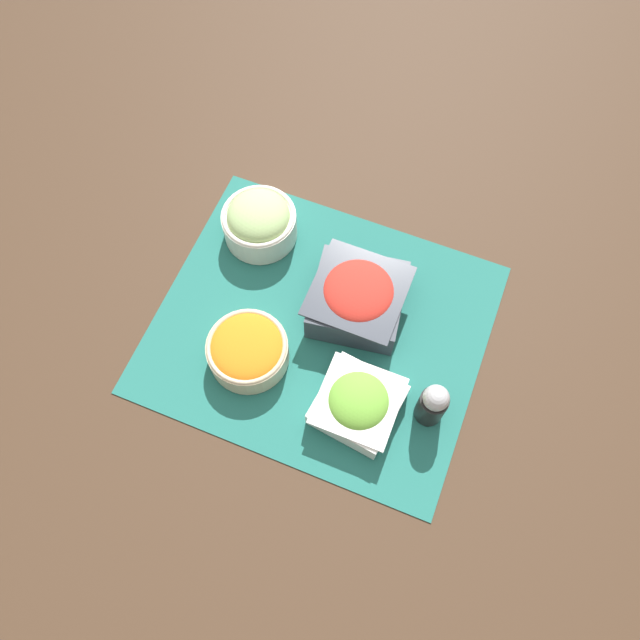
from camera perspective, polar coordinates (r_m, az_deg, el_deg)
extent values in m
plane|color=#422D1E|center=(1.03, 0.00, -0.78)|extent=(3.00, 3.00, 0.00)
cube|color=#236B60|center=(1.03, 0.00, -0.73)|extent=(0.53, 0.45, 0.00)
cylinder|color=beige|center=(0.99, -6.58, -2.90)|extent=(0.13, 0.13, 0.05)
torus|color=beige|center=(0.97, -6.73, -2.40)|extent=(0.13, 0.13, 0.01)
ellipsoid|color=orange|center=(0.97, -6.73, -2.40)|extent=(0.11, 0.11, 0.02)
cylinder|color=silver|center=(1.09, -5.52, 8.64)|extent=(0.13, 0.13, 0.06)
torus|color=silver|center=(1.07, -5.66, 9.45)|extent=(0.12, 0.12, 0.01)
ellipsoid|color=#A8CC7F|center=(1.07, -5.66, 9.45)|extent=(0.11, 0.11, 0.05)
cube|color=#333842|center=(1.01, 3.44, 1.86)|extent=(0.16, 0.16, 0.06)
cube|color=#333842|center=(0.98, 3.54, 2.69)|extent=(0.15, 0.15, 0.00)
ellipsoid|color=red|center=(0.99, 3.54, 2.64)|extent=(0.11, 0.11, 0.03)
cube|color=white|center=(0.96, 3.47, -7.75)|extent=(0.13, 0.13, 0.04)
cube|color=white|center=(0.94, 3.55, -7.38)|extent=(0.12, 0.12, 0.00)
ellipsoid|color=#6BAD38|center=(0.94, 3.54, -7.41)|extent=(0.09, 0.09, 0.04)
cylinder|color=black|center=(0.96, 10.13, -7.81)|extent=(0.04, 0.04, 0.07)
sphere|color=#B2B2B7|center=(0.92, 10.57, -7.03)|extent=(0.04, 0.04, 0.04)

